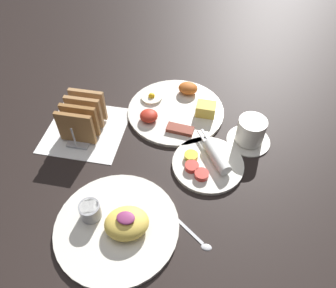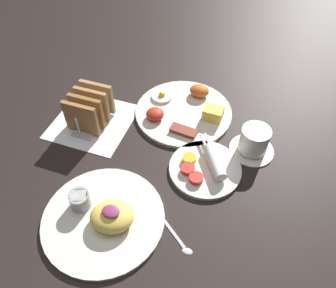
{
  "view_description": "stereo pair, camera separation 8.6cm",
  "coord_description": "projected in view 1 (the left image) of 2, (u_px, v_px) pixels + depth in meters",
  "views": [
    {
      "loc": [
        0.21,
        -0.52,
        0.68
      ],
      "look_at": [
        0.1,
        0.04,
        0.03
      ],
      "focal_mm": 35.0,
      "sensor_mm": 36.0,
      "label": 1
    },
    {
      "loc": [
        0.29,
        -0.5,
        0.68
      ],
      "look_at": [
        0.1,
        0.04,
        0.03
      ],
      "focal_mm": 35.0,
      "sensor_mm": 36.0,
      "label": 2
    }
  ],
  "objects": [
    {
      "name": "ground_plane",
      "position": [
        128.0,
        157.0,
        0.87
      ],
      "size": [
        3.0,
        3.0,
        0.0
      ],
      "primitive_type": "plane",
      "color": "black"
    },
    {
      "name": "napkin_flat",
      "position": [
        86.0,
        130.0,
        0.94
      ],
      "size": [
        0.22,
        0.22,
        0.0
      ],
      "color": "white",
      "rests_on": "ground_plane"
    },
    {
      "name": "plate_breakfast",
      "position": [
        177.0,
        109.0,
        0.99
      ],
      "size": [
        0.29,
        0.29,
        0.05
      ],
      "color": "silver",
      "rests_on": "ground_plane"
    },
    {
      "name": "plate_condiments",
      "position": [
        208.0,
        163.0,
        0.85
      ],
      "size": [
        0.19,
        0.2,
        0.04
      ],
      "color": "silver",
      "rests_on": "ground_plane"
    },
    {
      "name": "plate_foreground",
      "position": [
        117.0,
        224.0,
        0.73
      ],
      "size": [
        0.28,
        0.28,
        0.06
      ],
      "color": "silver",
      "rests_on": "ground_plane"
    },
    {
      "name": "toast_rack",
      "position": [
        83.0,
        117.0,
        0.9
      ],
      "size": [
        0.1,
        0.15,
        0.1
      ],
      "color": "#B7B7BC",
      "rests_on": "ground_plane"
    },
    {
      "name": "coffee_cup",
      "position": [
        250.0,
        132.0,
        0.89
      ],
      "size": [
        0.12,
        0.12,
        0.08
      ],
      "color": "silver",
      "rests_on": "ground_plane"
    },
    {
      "name": "teaspoon",
      "position": [
        196.0,
        236.0,
        0.72
      ],
      "size": [
        0.11,
        0.08,
        0.01
      ],
      "color": "silver",
      "rests_on": "ground_plane"
    }
  ]
}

